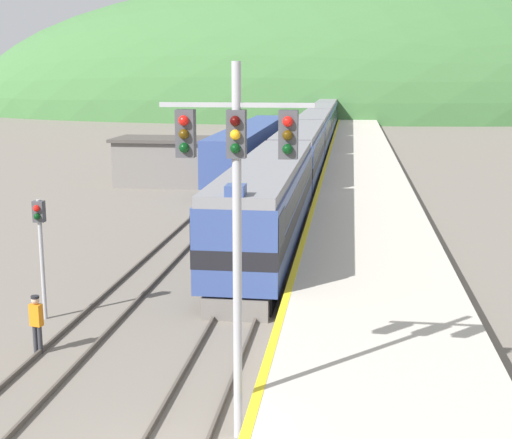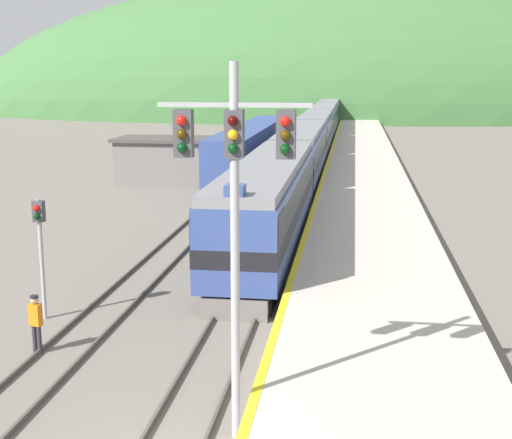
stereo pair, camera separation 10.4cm
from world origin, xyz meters
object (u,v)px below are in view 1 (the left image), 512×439
Objects in this scene: signal_post_siding at (40,234)px; carriage_fifth at (328,112)px; express_train_lead_car at (268,203)px; siding_train at (252,148)px; carriage_second at (300,154)px; track_worker at (36,320)px; carriage_fourth at (322,120)px; signal_mast_main at (237,186)px; carriage_third at (314,132)px.

carriage_fifth is at bearing 85.96° from signal_post_siding.
siding_train is at bearing 99.56° from express_train_lead_car.
siding_train is (-4.57, 6.29, -0.27)m from carriage_second.
track_worker is (-0.81, -40.53, -1.01)m from siding_train.
track_worker is (-5.38, -74.29, -1.28)m from carriage_fourth.
signal_mast_main is at bearing -82.47° from siding_train.
carriage_second is 1.00× the size of carriage_fifth.
carriage_third is at bearing -90.00° from carriage_fifth.
carriage_second is 40.05m from carriage_fourth.
carriage_third is at bearing 71.60° from siding_train.
express_train_lead_car reaches higher than track_worker.
carriage_fifth is at bearing 90.00° from carriage_fourth.
carriage_third reaches higher than track_worker.
carriage_third is 40.05m from carriage_fifth.
express_train_lead_car is 4.90× the size of signal_post_siding.
express_train_lead_car is 1.06× the size of carriage_fifth.
siding_train is at bearing 87.12° from signal_post_siding.
carriage_fifth is at bearing 90.78° from signal_mast_main.
express_train_lead_car is 80.92m from carriage_fifth.
carriage_second is 38.58m from signal_mast_main.
carriage_third is 1.00× the size of carriage_fifth.
track_worker is (1.08, -2.94, -1.93)m from signal_post_siding.
signal_post_siding is at bearing 110.21° from track_worker.
carriage_third is 10.65× the size of track_worker.
carriage_second is at bearing 92.00° from signal_mast_main.
carriage_second is 34.68m from track_worker.
carriage_second is 31.96m from signal_post_siding.
carriage_fourth reaches higher than track_worker.
signal_mast_main reaches higher than carriage_fourth.
carriage_third is (0.00, 40.87, -0.01)m from express_train_lead_car.
express_train_lead_car reaches higher than carriage_fifth.
carriage_fourth is at bearing 90.00° from carriage_third.
carriage_third is 1.00× the size of carriage_fourth.
carriage_fourth is 4.62× the size of signal_post_siding.
carriage_third is at bearing -90.00° from carriage_fourth.
carriage_fourth is at bearing 90.00° from express_train_lead_car.
signal_mast_main reaches higher than track_worker.
express_train_lead_car is at bearing -90.00° from carriage_fifth.
carriage_third is 58.55m from signal_mast_main.
signal_post_siding is at bearing -95.17° from carriage_fourth.
signal_mast_main is (1.34, -58.42, 3.54)m from carriage_third.
carriage_second is at bearing -54.03° from siding_train.
carriage_fourth is at bearing 84.83° from signal_post_siding.
carriage_fifth is (0.00, 40.05, 0.00)m from carriage_third.
carriage_second is 0.65× the size of siding_train.
siding_train is at bearing -97.71° from carriage_fourth.
express_train_lead_car reaches higher than siding_train.
carriage_fifth is 0.65× the size of siding_train.
carriage_second is 60.08m from carriage_fifth.
carriage_third is 51.73m from signal_post_siding.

